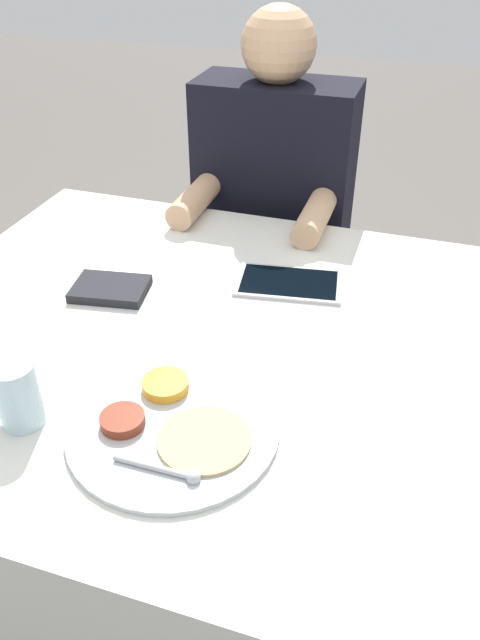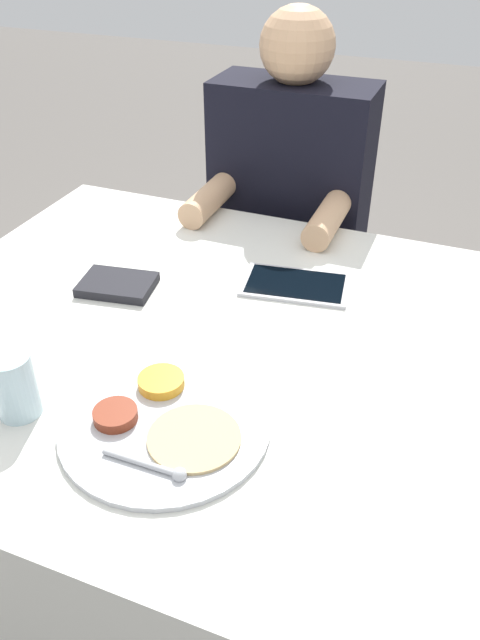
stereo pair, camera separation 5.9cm
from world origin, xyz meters
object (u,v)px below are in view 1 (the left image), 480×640
object	(u,v)px
thali_tray	(172,425)
red_notebook	(110,289)
drinking_glass	(18,394)
person_diner	(272,248)
tablet_device	(289,283)

from	to	relation	value
thali_tray	red_notebook	size ratio (longest dim) A/B	2.00
red_notebook	drinking_glass	xyz separation A→B (m)	(0.05, -0.39, 0.05)
person_diner	drinking_glass	size ratio (longest dim) A/B	10.88
red_notebook	tablet_device	world-z (taller)	red_notebook
person_diner	drinking_glass	xyz separation A→B (m)	(-0.14, -1.01, 0.24)
red_notebook	person_diner	bearing A→B (deg)	73.24
thali_tray	tablet_device	distance (m)	0.49
thali_tray	person_diner	xyz separation A→B (m)	(-0.10, 0.96, -0.19)
person_diner	red_notebook	bearing A→B (deg)	-106.76
thali_tray	red_notebook	bearing A→B (deg)	130.36
person_diner	tablet_device	bearing A→B (deg)	-70.84
drinking_glass	person_diner	bearing A→B (deg)	82.18
tablet_device	person_diner	bearing A→B (deg)	109.16
tablet_device	drinking_glass	size ratio (longest dim) A/B	2.14
tablet_device	person_diner	distance (m)	0.54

